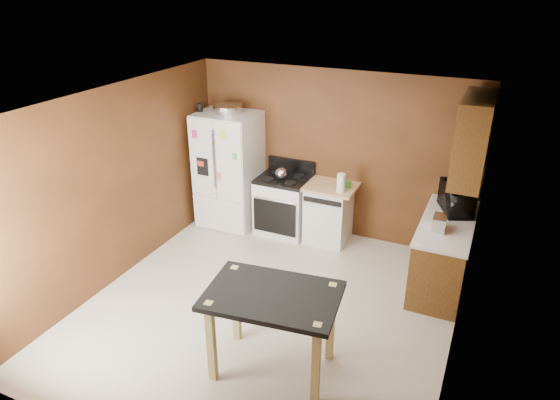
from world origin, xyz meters
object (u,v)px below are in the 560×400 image
Objects in this scene: green_canister at (348,184)px; dishwasher at (328,212)px; microwave at (456,199)px; island at (272,305)px; paper_towel at (341,183)px; refrigerator at (229,170)px; pen_cup at (200,107)px; gas_range at (284,204)px; toaster at (439,223)px; kettle at (281,174)px; roasting_pan at (228,109)px.

green_canister is 0.11× the size of dishwasher.
microwave is 0.42× the size of island.
paper_towel is 1.85m from refrigerator.
refrigerator is at bearing -177.01° from dishwasher.
green_canister reaches higher than dishwasher.
refrigerator is (0.41, 0.08, -0.96)m from pen_cup.
gas_range is at bearing -178.06° from dishwasher.
toaster is 2.38m from island.
refrigerator is at bearing 10.70° from pen_cup.
island is at bearing -47.24° from pen_cup.
dishwasher is (0.72, 0.11, -0.54)m from kettle.
gas_range is at bearing 64.07° from microwave.
gas_range is (0.92, -0.00, -1.39)m from roasting_pan.
gas_range is (-2.37, 0.76, -0.53)m from toaster.
toaster is (3.68, -0.62, -0.87)m from pen_cup.
kettle is 1.85× the size of green_canister.
roasting_pan is 0.74× the size of microwave.
pen_cup is 2.49m from green_canister.
refrigerator is 1.01m from gas_range.
paper_towel is 1.09× the size of toaster.
refrigerator is at bearing -79.55° from roasting_pan.
kettle is 2.92m from island.
paper_towel is (2.25, 0.01, -0.84)m from pen_cup.
paper_towel is 0.46× the size of microwave.
microwave reaches higher than paper_towel.
roasting_pan is 0.32× the size of island.
dishwasher is at bearing 0.74° from roasting_pan.
pen_cup is 1.93m from gas_range.
microwave is (2.48, -0.05, 0.07)m from kettle.
pen_cup is at bearing 132.76° from island.
paper_towel is at bearing -7.71° from gas_range.
roasting_pan is 1.67m from gas_range.
kettle is at bearing -1.36° from refrigerator.
microwave reaches higher than gas_range.
microwave is at bearing -0.26° from paper_towel.
pen_cup is at bearing -174.04° from gas_range.
green_canister is 0.40× the size of toaster.
paper_towel is 0.30× the size of dishwasher.
toaster is at bearing 58.20° from island.
pen_cup is 2.40m from paper_towel.
pen_cup is at bearing -179.71° from paper_towel.
roasting_pan is 0.24× the size of refrigerator.
roasting_pan is 3.61m from island.
roasting_pan is at bearing 64.86° from microwave.
microwave is 1.87m from dishwasher.
roasting_pan is 3.46× the size of pen_cup.
gas_range reaches higher than toaster.
kettle is 0.17× the size of gas_range.
paper_towel is (0.94, -0.04, 0.03)m from kettle.
kettle is 0.20× the size of dishwasher.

